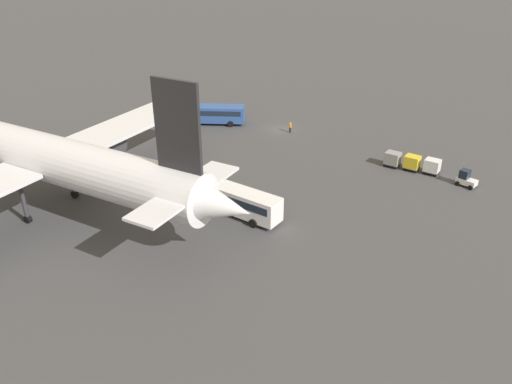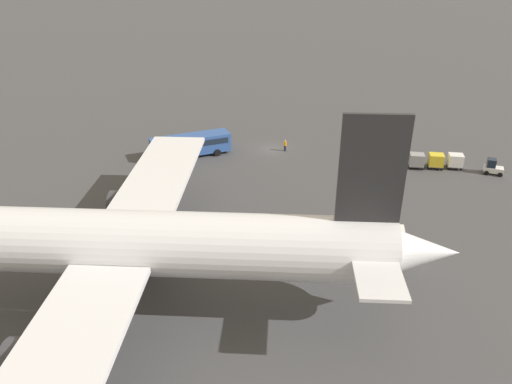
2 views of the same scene
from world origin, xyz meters
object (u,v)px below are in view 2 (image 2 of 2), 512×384
airplane (98,243)px  cargo_cart_grey (417,160)px  shuttle_bus_far (342,237)px  shuttle_bus_near (191,144)px  worker_person (285,145)px  cargo_cart_white (455,160)px  baggage_tug (493,167)px  cargo_cart_yellow (436,160)px

airplane → cargo_cart_grey: 45.49m
shuttle_bus_far → shuttle_bus_near: bearing=-45.3°
worker_person → cargo_cart_grey: 18.66m
cargo_cart_white → shuttle_bus_far: bearing=54.9°
shuttle_bus_far → baggage_tug: bearing=-131.2°
shuttle_bus_far → cargo_cart_grey: (-10.82, -22.35, -0.72)m
worker_person → cargo_cart_yellow: cargo_cart_yellow is taller
cargo_cart_white → cargo_cart_grey: same height
airplane → cargo_cart_white: airplane is taller
worker_person → cargo_cart_white: bearing=171.6°
airplane → cargo_cart_yellow: (-33.22, -33.44, -5.45)m
baggage_tug → shuttle_bus_far: bearing=58.7°
baggage_tug → worker_person: size_ratio=1.51×
shuttle_bus_near → baggage_tug: (-41.42, 1.11, -0.90)m
airplane → shuttle_bus_far: bearing=-155.1°
airplane → cargo_cart_yellow: bearing=-138.7°
airplane → shuttle_bus_far: airplane is taller
shuttle_bus_far → cargo_cart_yellow: bearing=-118.4°
baggage_tug → cargo_cart_yellow: baggage_tug is taller
worker_person → cargo_cart_white: cargo_cart_white is taller
shuttle_bus_near → cargo_cart_grey: (-31.61, 0.43, -0.65)m
airplane → worker_person: airplane is taller
cargo_cart_grey → worker_person: bearing=-12.2°
worker_person → cargo_cart_grey: cargo_cart_grey is taller
airplane → cargo_cart_white: bearing=-140.6°
airplane → cargo_cart_yellow: size_ratio=27.68×
baggage_tug → cargo_cart_yellow: (7.20, -0.91, 0.25)m
shuttle_bus_far → baggage_tug: 29.93m
shuttle_bus_near → cargo_cart_yellow: shuttle_bus_near is taller
shuttle_bus_near → cargo_cart_grey: shuttle_bus_near is taller
airplane → shuttle_bus_near: (1.01, -33.65, -4.80)m
shuttle_bus_near → worker_person: 13.86m
airplane → worker_person: bearing=-112.3°
worker_person → shuttle_bus_far: bearing=105.8°
cargo_cart_white → cargo_cart_grey: (5.22, 0.48, 0.00)m
cargo_cart_white → cargo_cart_yellow: bearing=5.6°
worker_person → shuttle_bus_near: bearing=14.7°
airplane → baggage_tug: airplane is taller
shuttle_bus_far → cargo_cart_grey: 24.84m
shuttle_bus_near → cargo_cart_yellow: (-34.22, 0.21, -0.65)m
cargo_cart_yellow → cargo_cart_grey: size_ratio=1.00×
airplane → baggage_tug: size_ratio=21.76×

